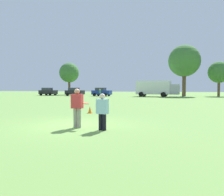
{
  "coord_description": "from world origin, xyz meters",
  "views": [
    {
      "loc": [
        4.86,
        -9.27,
        1.74
      ],
      "look_at": [
        1.33,
        1.59,
        1.23
      ],
      "focal_mm": 35.57,
      "sensor_mm": 36.0,
      "label": 1
    }
  ],
  "objects_px": {
    "player_defender": "(102,110)",
    "bystander_sideline_watcher": "(100,93)",
    "parked_car_mid_left": "(75,92)",
    "parked_car_center": "(102,92)",
    "parked_car_near_left": "(48,92)",
    "frisbee": "(86,104)",
    "player_thrower": "(77,106)",
    "traffic_cone": "(90,110)",
    "box_truck": "(156,88)"
  },
  "relations": [
    {
      "from": "parked_car_mid_left",
      "to": "bystander_sideline_watcher",
      "type": "height_order",
      "value": "parked_car_mid_left"
    },
    {
      "from": "traffic_cone",
      "to": "parked_car_mid_left",
      "type": "bearing_deg",
      "value": 119.33
    },
    {
      "from": "frisbee",
      "to": "player_defender",
      "type": "bearing_deg",
      "value": -16.99
    },
    {
      "from": "bystander_sideline_watcher",
      "to": "player_thrower",
      "type": "bearing_deg",
      "value": -70.79
    },
    {
      "from": "traffic_cone",
      "to": "parked_car_center",
      "type": "xyz_separation_m",
      "value": [
        -10.92,
        31.09,
        0.69
      ]
    },
    {
      "from": "frisbee",
      "to": "traffic_cone",
      "type": "xyz_separation_m",
      "value": [
        -2.16,
        5.33,
        -0.84
      ]
    },
    {
      "from": "parked_car_near_left",
      "to": "parked_car_mid_left",
      "type": "bearing_deg",
      "value": -1.56
    },
    {
      "from": "traffic_cone",
      "to": "player_thrower",
      "type": "bearing_deg",
      "value": -71.88
    },
    {
      "from": "parked_car_near_left",
      "to": "parked_car_center",
      "type": "distance_m",
      "value": 13.52
    },
    {
      "from": "parked_car_mid_left",
      "to": "parked_car_center",
      "type": "distance_m",
      "value": 6.4
    },
    {
      "from": "player_thrower",
      "to": "parked_car_mid_left",
      "type": "relative_size",
      "value": 0.4
    },
    {
      "from": "box_truck",
      "to": "parked_car_mid_left",
      "type": "bearing_deg",
      "value": -177.72
    },
    {
      "from": "parked_car_center",
      "to": "frisbee",
      "type": "bearing_deg",
      "value": -70.24
    },
    {
      "from": "player_thrower",
      "to": "frisbee",
      "type": "distance_m",
      "value": 0.42
    },
    {
      "from": "player_defender",
      "to": "parked_car_near_left",
      "type": "bearing_deg",
      "value": 126.88
    },
    {
      "from": "player_thrower",
      "to": "parked_car_near_left",
      "type": "bearing_deg",
      "value": 125.76
    },
    {
      "from": "player_defender",
      "to": "bystander_sideline_watcher",
      "type": "relative_size",
      "value": 0.95
    },
    {
      "from": "traffic_cone",
      "to": "frisbee",
      "type": "bearing_deg",
      "value": -67.92
    },
    {
      "from": "parked_car_mid_left",
      "to": "frisbee",
      "type": "bearing_deg",
      "value": -61.68
    },
    {
      "from": "parked_car_center",
      "to": "box_truck",
      "type": "bearing_deg",
      "value": 2.23
    },
    {
      "from": "parked_car_center",
      "to": "bystander_sideline_watcher",
      "type": "distance_m",
      "value": 8.71
    },
    {
      "from": "parked_car_mid_left",
      "to": "parked_car_near_left",
      "type": "bearing_deg",
      "value": 178.44
    },
    {
      "from": "player_thrower",
      "to": "box_truck",
      "type": "bearing_deg",
      "value": 91.43
    },
    {
      "from": "parked_car_near_left",
      "to": "bystander_sideline_watcher",
      "type": "height_order",
      "value": "parked_car_near_left"
    },
    {
      "from": "parked_car_near_left",
      "to": "parked_car_mid_left",
      "type": "xyz_separation_m",
      "value": [
        7.12,
        -0.19,
        0.0
      ]
    },
    {
      "from": "player_thrower",
      "to": "frisbee",
      "type": "relative_size",
      "value": 6.32
    },
    {
      "from": "parked_car_center",
      "to": "traffic_cone",
      "type": "bearing_deg",
      "value": -70.64
    },
    {
      "from": "parked_car_mid_left",
      "to": "player_thrower",
      "type": "bearing_deg",
      "value": -62.2
    },
    {
      "from": "frisbee",
      "to": "parked_car_mid_left",
      "type": "distance_m",
      "value": 41.07
    },
    {
      "from": "frisbee",
      "to": "traffic_cone",
      "type": "height_order",
      "value": "frisbee"
    },
    {
      "from": "frisbee",
      "to": "bystander_sideline_watcher",
      "type": "bearing_deg",
      "value": 109.97
    },
    {
      "from": "player_thrower",
      "to": "bystander_sideline_watcher",
      "type": "height_order",
      "value": "player_thrower"
    },
    {
      "from": "box_truck",
      "to": "traffic_cone",
      "type": "bearing_deg",
      "value": -91.51
    },
    {
      "from": "parked_car_near_left",
      "to": "bystander_sideline_watcher",
      "type": "xyz_separation_m",
      "value": [
        16.37,
        -8.16,
        -0.02
      ]
    },
    {
      "from": "parked_car_near_left",
      "to": "parked_car_center",
      "type": "relative_size",
      "value": 1.0
    },
    {
      "from": "box_truck",
      "to": "bystander_sideline_watcher",
      "type": "height_order",
      "value": "box_truck"
    },
    {
      "from": "parked_car_mid_left",
      "to": "traffic_cone",
      "type": "bearing_deg",
      "value": -60.67
    },
    {
      "from": "player_defender",
      "to": "box_truck",
      "type": "bearing_deg",
      "value": 93.37
    },
    {
      "from": "frisbee",
      "to": "parked_car_near_left",
      "type": "relative_size",
      "value": 0.06
    },
    {
      "from": "player_defender",
      "to": "parked_car_center",
      "type": "relative_size",
      "value": 0.35
    },
    {
      "from": "parked_car_mid_left",
      "to": "parked_car_center",
      "type": "xyz_separation_m",
      "value": [
        6.4,
        0.27,
        0.0
      ]
    },
    {
      "from": "player_defender",
      "to": "player_thrower",
      "type": "bearing_deg",
      "value": 169.64
    },
    {
      "from": "parked_car_mid_left",
      "to": "box_truck",
      "type": "relative_size",
      "value": 0.5
    },
    {
      "from": "frisbee",
      "to": "parked_car_center",
      "type": "height_order",
      "value": "parked_car_center"
    },
    {
      "from": "player_thrower",
      "to": "parked_car_mid_left",
      "type": "bearing_deg",
      "value": 117.8
    },
    {
      "from": "frisbee",
      "to": "bystander_sideline_watcher",
      "type": "xyz_separation_m",
      "value": [
        -10.24,
        28.19,
        -0.17
      ]
    },
    {
      "from": "traffic_cone",
      "to": "box_truck",
      "type": "height_order",
      "value": "box_truck"
    },
    {
      "from": "parked_car_mid_left",
      "to": "box_truck",
      "type": "height_order",
      "value": "box_truck"
    },
    {
      "from": "traffic_cone",
      "to": "parked_car_center",
      "type": "height_order",
      "value": "parked_car_center"
    },
    {
      "from": "parked_car_near_left",
      "to": "bystander_sideline_watcher",
      "type": "distance_m",
      "value": 18.29
    }
  ]
}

